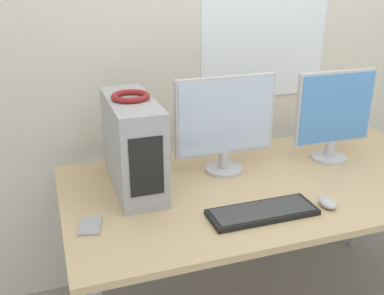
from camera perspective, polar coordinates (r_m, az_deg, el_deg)
name	(u,v)px	position (r m, az deg, el deg)	size (l,w,h in m)	color
wall_back	(224,32)	(2.40, 4.09, 14.38)	(8.00, 0.07, 2.70)	beige
desk	(271,190)	(2.07, 9.98, -5.37)	(1.83, 0.94, 0.78)	tan
pc_tower	(133,144)	(1.90, -7.50, 0.43)	(0.19, 0.50, 0.39)	#9E9EA3
headphones	(130,96)	(1.84, -7.82, 6.47)	(0.16, 0.16, 0.02)	maroon
monitor_main	(225,122)	(2.02, 4.24, 3.26)	(0.47, 0.17, 0.45)	#B7B7BC
monitor_right_near	(334,114)	(2.26, 17.60, 4.09)	(0.41, 0.17, 0.44)	#B7B7BC
keyboard	(262,212)	(1.76, 8.93, -8.10)	(0.42, 0.15, 0.02)	black
mouse	(327,203)	(1.87, 16.82, -6.73)	(0.06, 0.09, 0.04)	#B2B2B7
cell_phone	(90,226)	(1.71, -12.79, -9.67)	(0.10, 0.14, 0.01)	#99999E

